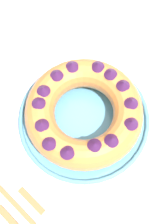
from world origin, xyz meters
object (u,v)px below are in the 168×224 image
(fork, at_px, (1,189))
(cake_knife, at_px, (21,190))
(serving_dish, at_px, (84,119))
(bundt_cake, at_px, (84,112))
(serving_knife, at_px, (0,208))

(fork, xyz_separation_m, cake_knife, (0.03, -0.04, 0.00))
(fork, bearing_deg, cake_knife, -52.91)
(serving_dish, bearing_deg, cake_knife, -176.56)
(bundt_cake, height_order, serving_knife, bundt_cake)
(fork, bearing_deg, serving_dish, -8.80)
(bundt_cake, xyz_separation_m, serving_knife, (-0.31, -0.01, -0.06))
(serving_dish, xyz_separation_m, serving_knife, (-0.31, -0.01, -0.01))
(bundt_cake, distance_m, fork, 0.29)
(serving_dish, relative_size, cake_knife, 1.90)
(bundt_cake, height_order, cake_knife, bundt_cake)
(fork, height_order, cake_knife, cake_knife)
(bundt_cake, distance_m, cake_knife, 0.25)
(serving_dish, relative_size, bundt_cake, 1.16)
(serving_dish, xyz_separation_m, bundt_cake, (0.00, 0.00, 0.05))
(bundt_cake, height_order, fork, bundt_cake)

